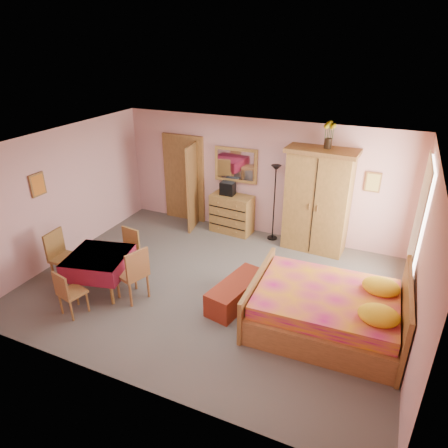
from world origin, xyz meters
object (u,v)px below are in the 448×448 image
at_px(floor_lamp, 274,203).
at_px(bench, 237,292).
at_px(dining_table, 101,272).
at_px(chair_north, 125,253).
at_px(chair_south, 72,292).
at_px(wall_mirror, 236,165).
at_px(stereo, 228,188).
at_px(chair_west, 66,258).
at_px(chest_of_drawers, 232,214).
at_px(bed, 326,299).
at_px(wardrobe, 318,201).
at_px(sunflower_vase, 329,135).
at_px(chair_east, 132,273).

bearing_deg(floor_lamp, bench, -86.37).
distance_m(dining_table, chair_north, 0.64).
distance_m(dining_table, chair_south, 0.71).
bearing_deg(wall_mirror, stereo, -124.60).
height_order(wall_mirror, chair_west, wall_mirror).
height_order(chest_of_drawers, chair_south, chest_of_drawers).
height_order(stereo, chair_south, stereo).
distance_m(stereo, floor_lamp, 1.11).
bearing_deg(chair_south, bed, 32.25).
distance_m(wall_mirror, wardrobe, 1.98).
height_order(wall_mirror, stereo, wall_mirror).
height_order(chest_of_drawers, chair_west, chair_west).
relative_size(floor_lamp, bed, 0.75).
xyz_separation_m(stereo, sunflower_vase, (2.10, 0.01, 1.40)).
relative_size(stereo, bed, 0.14).
bearing_deg(wall_mirror, floor_lamp, -13.03).
bearing_deg(chair_west, dining_table, 88.63).
bearing_deg(chair_east, wardrobe, -20.32).
distance_m(bed, chair_north, 3.76).
bearing_deg(chest_of_drawers, floor_lamp, 6.88).
bearing_deg(floor_lamp, chair_north, -129.85).
distance_m(stereo, wardrobe, 2.03).
bearing_deg(wardrobe, wall_mirror, 176.49).
bearing_deg(chair_north, bench, -172.17).
bearing_deg(bed, floor_lamp, 120.75).
xyz_separation_m(wall_mirror, dining_table, (-1.21, -3.34, -1.19)).
distance_m(floor_lamp, wardrobe, 0.96).
bearing_deg(chair_east, bed, -61.82).
relative_size(bed, dining_table, 2.31).
distance_m(bed, chair_south, 4.04).
distance_m(chest_of_drawers, wardrobe, 2.01).
bearing_deg(chair_south, bench, 43.10).
height_order(chest_of_drawers, dining_table, chest_of_drawers).
relative_size(floor_lamp, wardrobe, 0.79).
bearing_deg(chair_north, bed, -172.53).
height_order(dining_table, chair_south, chair_south).
height_order(wall_mirror, chair_north, wall_mirror).
height_order(bed, chair_east, bed).
distance_m(stereo, bed, 3.79).
xyz_separation_m(sunflower_vase, bench, (-0.84, -2.54, -2.24)).
xyz_separation_m(chest_of_drawers, wardrobe, (1.91, -0.01, 0.64)).
bearing_deg(chair_south, chair_east, 63.11).
bearing_deg(chair_west, chair_east, 89.36).
bearing_deg(bed, wall_mirror, 131.79).
bearing_deg(chest_of_drawers, sunflower_vase, 5.90).
relative_size(stereo, dining_table, 0.32).
bearing_deg(dining_table, chair_north, 82.97).
xyz_separation_m(wardrobe, sunflower_vase, (0.07, 0.05, 1.35)).
distance_m(wardrobe, bed, 2.69).
relative_size(sunflower_vase, bench, 0.42).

